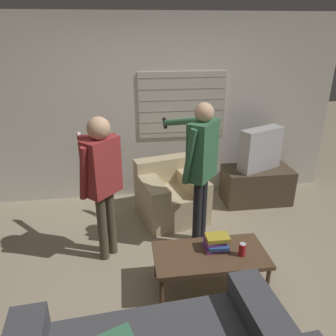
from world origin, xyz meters
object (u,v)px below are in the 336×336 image
coffee_table (210,257)px  spare_remote (209,247)px  person_left_standing (102,173)px  person_right_standing (201,160)px  tv (260,149)px  book_stack (216,243)px  soda_can (242,249)px  armchair_beige (170,194)px

coffee_table → spare_remote: (0.01, 0.08, 0.05)m
person_left_standing → person_right_standing: (1.04, 0.09, 0.05)m
tv → spare_remote: tv is taller
book_stack → tv: bearing=56.3°
book_stack → soda_can: bearing=-31.1°
person_right_standing → spare_remote: 0.91m
coffee_table → tv: bearing=55.6°
tv → soda_can: bearing=39.5°
tv → person_left_standing: bearing=0.5°
book_stack → spare_remote: bearing=162.0°
coffee_table → tv: 2.02m
armchair_beige → soda_can: armchair_beige is taller
spare_remote → person_left_standing: bearing=147.6°
person_left_standing → book_stack: bearing=-76.2°
coffee_table → spare_remote: bearing=82.7°
person_right_standing → book_stack: (0.02, -0.67, -0.58)m
tv → soda_can: (-0.83, -1.68, -0.34)m
coffee_table → soda_can: size_ratio=8.40×
person_left_standing → soda_can: 1.55m
person_right_standing → spare_remote: person_right_standing is taller
person_left_standing → book_stack: (1.06, -0.59, -0.53)m
person_left_standing → spare_remote: bearing=-76.8°
coffee_table → person_left_standing: bearing=146.6°
book_stack → soda_can: size_ratio=1.88×
person_left_standing → book_stack: size_ratio=6.69×
armchair_beige → spare_remote: armchair_beige is taller
person_right_standing → book_stack: size_ratio=7.05×
tv → person_left_standing: person_left_standing is taller
armchair_beige → person_left_standing: bearing=29.6°
soda_can → spare_remote: soda_can is taller
coffee_table → person_right_standing: (0.06, 0.74, 0.69)m
spare_remote → armchair_beige: bearing=95.4°
person_left_standing → person_right_standing: size_ratio=0.95×
person_left_standing → tv: bearing=-22.4°
person_left_standing → spare_remote: person_left_standing is taller
soda_can → armchair_beige: bearing=107.4°
person_right_standing → soda_can: 1.02m
coffee_table → book_stack: bearing=42.5°
coffee_table → soda_can: (0.28, -0.06, 0.10)m
coffee_table → spare_remote: size_ratio=8.03×
coffee_table → person_left_standing: person_left_standing is taller
armchair_beige → tv: tv is taller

